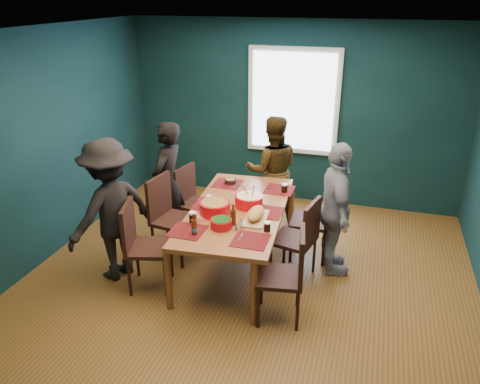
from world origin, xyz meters
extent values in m
cube|color=brown|center=(0.00, 0.00, -0.01)|extent=(5.00, 5.00, 0.01)
cube|color=silver|center=(0.00, 0.00, 2.70)|extent=(5.00, 5.00, 0.01)
cube|color=#113538|center=(-2.50, 0.00, 1.35)|extent=(0.01, 5.00, 2.70)
cube|color=#113538|center=(0.00, 2.50, 1.35)|extent=(5.00, 0.01, 2.70)
cube|color=#113538|center=(0.00, -2.50, 1.35)|extent=(5.00, 0.01, 2.70)
cube|color=white|center=(0.00, 2.47, 1.55)|extent=(1.35, 0.06, 1.55)
cube|color=brown|center=(-0.19, 0.29, 0.75)|extent=(1.17, 2.12, 0.05)
cylinder|color=brown|center=(-0.64, -0.65, 0.36)|extent=(0.07, 0.07, 0.73)
cylinder|color=brown|center=(0.26, -0.65, 0.36)|extent=(0.07, 0.07, 0.73)
cylinder|color=brown|center=(-0.64, 1.23, 0.36)|extent=(0.07, 0.07, 0.73)
cylinder|color=brown|center=(0.26, 1.23, 0.36)|extent=(0.07, 0.07, 0.73)
cube|color=black|center=(-0.92, 0.91, 0.46)|extent=(0.51, 0.51, 0.04)
cube|color=black|center=(-1.11, 0.95, 0.72)|extent=(0.13, 0.43, 0.47)
cylinder|color=black|center=(-1.14, 0.77, 0.22)|extent=(0.03, 0.03, 0.44)
cylinder|color=black|center=(-0.79, 0.69, 0.22)|extent=(0.03, 0.03, 0.44)
cylinder|color=black|center=(-1.06, 1.13, 0.22)|extent=(0.03, 0.03, 0.44)
cylinder|color=black|center=(-0.70, 1.05, 0.22)|extent=(0.03, 0.03, 0.44)
cube|color=black|center=(-0.99, 0.31, 0.50)|extent=(0.53, 0.53, 0.04)
cube|color=black|center=(-1.20, 0.35, 0.78)|extent=(0.12, 0.47, 0.51)
cylinder|color=black|center=(-1.22, 0.15, 0.24)|extent=(0.04, 0.04, 0.48)
cylinder|color=black|center=(-0.82, 0.09, 0.24)|extent=(0.04, 0.04, 0.48)
cylinder|color=black|center=(-1.15, 0.54, 0.24)|extent=(0.04, 0.04, 0.48)
cylinder|color=black|center=(-0.76, 0.48, 0.24)|extent=(0.04, 0.04, 0.48)
cube|color=black|center=(-1.00, -0.34, 0.48)|extent=(0.56, 0.56, 0.04)
cube|color=black|center=(-1.20, -0.40, 0.75)|extent=(0.16, 0.45, 0.50)
cylinder|color=black|center=(-1.13, -0.58, 0.23)|extent=(0.03, 0.03, 0.46)
cylinder|color=black|center=(-0.76, -0.48, 0.23)|extent=(0.03, 0.03, 0.46)
cylinder|color=black|center=(-1.24, -0.21, 0.23)|extent=(0.03, 0.03, 0.46)
cylinder|color=black|center=(-0.86, -0.11, 0.23)|extent=(0.03, 0.03, 0.46)
cube|color=black|center=(0.57, 0.80, 0.48)|extent=(0.47, 0.47, 0.04)
cube|color=black|center=(0.78, 0.80, 0.75)|extent=(0.06, 0.45, 0.49)
cylinder|color=black|center=(0.39, 0.60, 0.23)|extent=(0.03, 0.03, 0.46)
cylinder|color=black|center=(0.77, 0.61, 0.23)|extent=(0.03, 0.03, 0.46)
cylinder|color=black|center=(0.37, 0.98, 0.23)|extent=(0.03, 0.03, 0.46)
cylinder|color=black|center=(0.76, 1.00, 0.23)|extent=(0.03, 0.03, 0.46)
cube|color=black|center=(0.46, 0.30, 0.47)|extent=(0.52, 0.52, 0.04)
cube|color=black|center=(0.66, 0.26, 0.73)|extent=(0.14, 0.44, 0.48)
cylinder|color=black|center=(0.24, 0.16, 0.23)|extent=(0.03, 0.03, 0.45)
cylinder|color=black|center=(0.61, 0.08, 0.23)|extent=(0.03, 0.03, 0.45)
cylinder|color=black|center=(0.32, 0.53, 0.23)|extent=(0.03, 0.03, 0.45)
cylinder|color=black|center=(0.69, 0.45, 0.23)|extent=(0.03, 0.03, 0.45)
cube|color=black|center=(0.47, -0.47, 0.47)|extent=(0.51, 0.51, 0.04)
cube|color=black|center=(0.67, -0.44, 0.74)|extent=(0.11, 0.44, 0.48)
cylinder|color=black|center=(0.31, -0.69, 0.23)|extent=(0.03, 0.03, 0.45)
cylinder|color=black|center=(0.69, -0.63, 0.23)|extent=(0.03, 0.03, 0.45)
cylinder|color=black|center=(0.25, -0.32, 0.23)|extent=(0.03, 0.03, 0.45)
cylinder|color=black|center=(0.62, -0.25, 0.23)|extent=(0.03, 0.03, 0.45)
imported|color=black|center=(-1.25, 0.73, 0.80)|extent=(0.42, 0.60, 1.59)
imported|color=black|center=(-0.10, 1.63, 0.77)|extent=(0.89, 0.78, 1.53)
imported|color=white|center=(0.88, 0.55, 0.78)|extent=(0.65, 0.99, 1.57)
imported|color=black|center=(-1.49, -0.24, 0.82)|extent=(0.98, 1.21, 1.64)
cylinder|color=red|center=(-0.39, 0.09, 0.85)|extent=(0.34, 0.34, 0.14)
cylinder|color=#578631|center=(-0.39, 0.09, 0.91)|extent=(0.30, 0.30, 0.02)
cylinder|color=red|center=(-0.09, 0.39, 0.84)|extent=(0.33, 0.33, 0.13)
cylinder|color=#F6EEC9|center=(-0.09, 0.39, 0.90)|extent=(0.29, 0.29, 0.02)
cylinder|color=tan|center=(-0.04, 0.39, 0.95)|extent=(0.10, 0.18, 0.26)
cylinder|color=tan|center=(-0.12, 0.39, 0.95)|extent=(0.08, 0.18, 0.26)
cylinder|color=red|center=(-0.22, -0.20, 0.83)|extent=(0.23, 0.23, 0.10)
cylinder|color=#154C13|center=(-0.22, -0.20, 0.87)|extent=(0.20, 0.20, 0.02)
cube|color=tan|center=(0.08, 0.09, 0.79)|extent=(0.25, 0.47, 0.02)
ellipsoid|color=#D1954B|center=(0.08, 0.09, 0.85)|extent=(0.18, 0.37, 0.11)
cube|color=#ACADB3|center=(-0.03, -0.09, 0.80)|extent=(0.08, 0.18, 0.00)
cylinder|color=black|center=(-0.06, -0.19, 0.81)|extent=(0.05, 0.10, 0.02)
sphere|color=#216116|center=(0.08, -0.01, 0.86)|extent=(0.03, 0.03, 0.03)
sphere|color=#216116|center=(0.08, 0.09, 0.86)|extent=(0.03, 0.03, 0.03)
sphere|color=#216116|center=(0.08, 0.19, 0.86)|extent=(0.03, 0.03, 0.03)
cylinder|color=black|center=(-0.50, 0.98, 0.81)|extent=(0.15, 0.15, 0.06)
cylinder|color=#578631|center=(-0.50, 0.98, 0.83)|extent=(0.12, 0.12, 0.01)
cylinder|color=#481D0C|center=(-0.43, -0.42, 0.86)|extent=(0.06, 0.06, 0.16)
cylinder|color=#481D0C|center=(-0.43, -0.42, 0.97)|extent=(0.02, 0.02, 0.06)
cylinder|color=#1760A6|center=(-0.43, -0.42, 0.83)|extent=(0.06, 0.06, 0.04)
cylinder|color=#481D0C|center=(-0.12, -0.10, 0.86)|extent=(0.06, 0.06, 0.17)
cylinder|color=#481D0C|center=(-0.12, -0.10, 0.98)|extent=(0.02, 0.02, 0.06)
cylinder|color=black|center=(-0.55, -0.17, 0.83)|extent=(0.08, 0.08, 0.11)
cylinder|color=silver|center=(-0.55, -0.17, 0.89)|extent=(0.08, 0.08, 0.02)
cylinder|color=black|center=(0.26, -0.14, 0.83)|extent=(0.07, 0.07, 0.10)
cylinder|color=silver|center=(0.26, -0.14, 0.87)|extent=(0.07, 0.07, 0.02)
cylinder|color=black|center=(0.22, 0.90, 0.83)|extent=(0.07, 0.07, 0.11)
cylinder|color=silver|center=(0.22, 0.90, 0.88)|extent=(0.08, 0.08, 0.02)
cylinder|color=black|center=(-0.55, 0.33, 0.82)|extent=(0.07, 0.07, 0.09)
cylinder|color=silver|center=(-0.55, 0.33, 0.87)|extent=(0.07, 0.07, 0.01)
cube|color=#FF6B6D|center=(0.17, 0.35, 0.78)|extent=(0.19, 0.19, 0.00)
cube|color=#FF6B6D|center=(-0.52, -0.02, 0.78)|extent=(0.15, 0.15, 0.00)
cube|color=#FF6B6D|center=(0.14, -0.43, 0.78)|extent=(0.18, 0.18, 0.00)
camera|label=1|loc=(1.21, -4.28, 3.05)|focal=35.00mm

